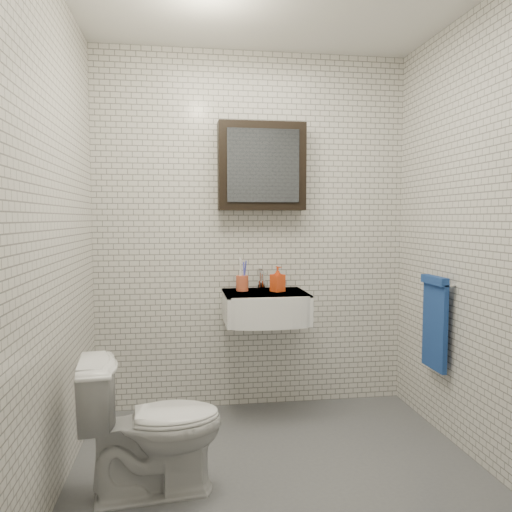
% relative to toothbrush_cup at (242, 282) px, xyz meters
% --- Properties ---
extents(ground, '(2.20, 2.00, 0.01)m').
position_rel_toothbrush_cup_xyz_m(ground, '(0.10, -0.86, -0.90)').
color(ground, '#51535A').
rests_on(ground, ground).
extents(room_shell, '(2.22, 2.02, 2.51)m').
position_rel_toothbrush_cup_xyz_m(room_shell, '(0.10, -0.86, 0.56)').
color(room_shell, silver).
rests_on(room_shell, ground).
extents(washbasin, '(0.55, 0.50, 0.20)m').
position_rel_toothbrush_cup_xyz_m(washbasin, '(0.15, -0.13, -0.15)').
color(washbasin, white).
rests_on(washbasin, room_shell).
extents(faucet, '(0.06, 0.20, 0.15)m').
position_rel_toothbrush_cup_xyz_m(faucet, '(0.15, 0.07, 0.01)').
color(faucet, silver).
rests_on(faucet, washbasin).
extents(mirror_cabinet, '(0.60, 0.15, 0.60)m').
position_rel_toothbrush_cup_xyz_m(mirror_cabinet, '(0.15, 0.07, 0.79)').
color(mirror_cabinet, black).
rests_on(mirror_cabinet, room_shell).
extents(towel_rail, '(0.09, 0.30, 0.58)m').
position_rel_toothbrush_cup_xyz_m(towel_rail, '(1.14, -0.51, -0.18)').
color(towel_rail, silver).
rests_on(towel_rail, room_shell).
extents(toothbrush_cup, '(0.11, 0.11, 0.23)m').
position_rel_toothbrush_cup_xyz_m(toothbrush_cup, '(0.00, 0.00, 0.00)').
color(toothbrush_cup, '#CE5433').
rests_on(toothbrush_cup, washbasin).
extents(soap_bottle, '(0.11, 0.11, 0.17)m').
position_rel_toothbrush_cup_xyz_m(soap_bottle, '(0.23, -0.07, 0.03)').
color(soap_bottle, orange).
rests_on(soap_bottle, washbasin).
extents(toilet, '(0.70, 0.45, 0.68)m').
position_rel_toothbrush_cup_xyz_m(toilet, '(-0.55, -0.95, -0.57)').
color(toilet, white).
rests_on(toilet, ground).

